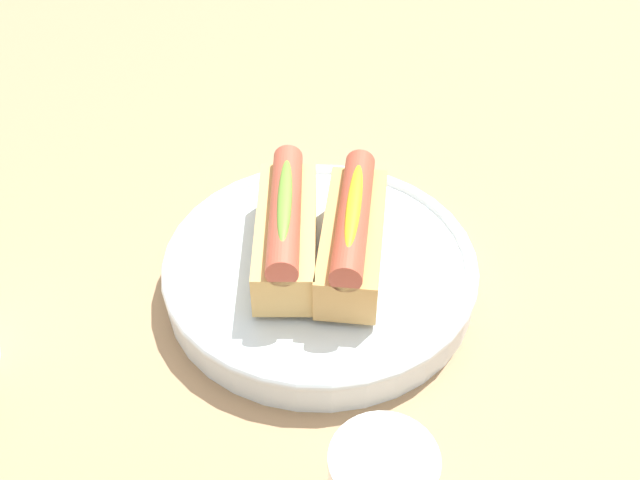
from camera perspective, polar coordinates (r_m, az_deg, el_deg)
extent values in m
plane|color=#9E7A56|center=(0.70, 0.26, -2.61)|extent=(2.40, 2.40, 0.00)
cylinder|color=silver|center=(0.68, 0.00, -2.55)|extent=(0.27, 0.27, 0.03)
torus|color=silver|center=(0.67, 0.00, -1.63)|extent=(0.27, 0.27, 0.01)
cube|color=tan|center=(0.66, 2.40, -0.05)|extent=(0.16, 0.10, 0.04)
cylinder|color=#A84733|center=(0.64, 2.47, 1.79)|extent=(0.15, 0.08, 0.03)
ellipsoid|color=gold|center=(0.63, 2.50, 2.60)|extent=(0.11, 0.05, 0.01)
cube|color=tan|center=(0.66, -2.40, 0.05)|extent=(0.16, 0.09, 0.04)
cylinder|color=#B24C38|center=(0.64, -2.47, 1.90)|extent=(0.15, 0.06, 0.03)
ellipsoid|color=olive|center=(0.63, -2.50, 2.71)|extent=(0.11, 0.04, 0.01)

